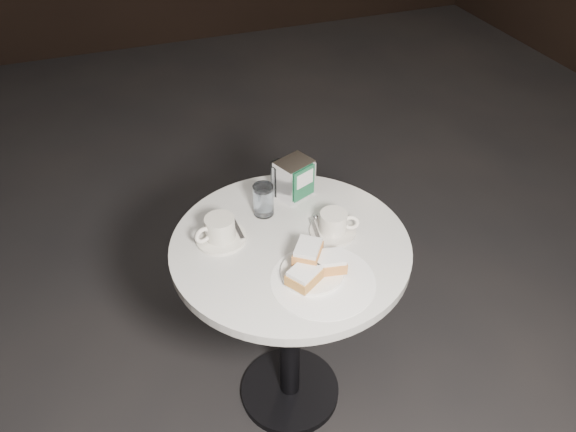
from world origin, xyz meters
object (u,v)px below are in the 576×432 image
(cafe_table, at_px, (290,290))
(coffee_cup_left, at_px, (220,231))
(water_glass_left, at_px, (263,200))
(coffee_cup_right, at_px, (334,224))
(napkin_dispenser, at_px, (294,179))
(beignet_plate, at_px, (313,266))
(water_glass_right, at_px, (281,179))

(cafe_table, height_order, coffee_cup_left, coffee_cup_left)
(coffee_cup_left, distance_m, water_glass_left, 0.17)
(cafe_table, relative_size, coffee_cup_right, 4.09)
(water_glass_left, relative_size, napkin_dispenser, 0.77)
(coffee_cup_left, bearing_deg, beignet_plate, -65.13)
(napkin_dispenser, bearing_deg, beignet_plate, -125.12)
(beignet_plate, xyz_separation_m, napkin_dispenser, (0.08, 0.36, 0.03))
(napkin_dispenser, bearing_deg, water_glass_left, -177.58)
(beignet_plate, xyz_separation_m, water_glass_left, (-0.04, 0.30, 0.02))
(water_glass_left, bearing_deg, coffee_cup_left, -154.87)
(beignet_plate, xyz_separation_m, water_glass_right, (0.04, 0.38, 0.02))
(beignet_plate, bearing_deg, coffee_cup_right, 49.25)
(coffee_cup_left, xyz_separation_m, water_glass_right, (0.24, 0.16, 0.02))
(coffee_cup_right, height_order, water_glass_right, water_glass_right)
(coffee_cup_right, distance_m, water_glass_left, 0.23)
(coffee_cup_left, xyz_separation_m, napkin_dispenser, (0.28, 0.13, 0.03))
(coffee_cup_right, relative_size, water_glass_left, 1.79)
(cafe_table, height_order, beignet_plate, beignet_plate)
(cafe_table, bearing_deg, water_glass_right, 76.66)
(water_glass_right, bearing_deg, coffee_cup_right, -72.17)
(coffee_cup_left, relative_size, water_glass_right, 1.68)
(coffee_cup_right, bearing_deg, water_glass_left, 160.15)
(coffee_cup_right, relative_size, napkin_dispenser, 1.38)
(cafe_table, relative_size, water_glass_left, 7.30)
(water_glass_left, distance_m, water_glass_right, 0.12)
(napkin_dispenser, bearing_deg, coffee_cup_right, -101.39)
(coffee_cup_right, height_order, water_glass_left, water_glass_left)
(cafe_table, xyz_separation_m, beignet_plate, (0.01, -0.14, 0.23))
(beignet_plate, distance_m, coffee_cup_right, 0.19)
(coffee_cup_right, distance_m, water_glass_right, 0.26)
(coffee_cup_right, bearing_deg, napkin_dispenser, 125.17)
(water_glass_right, distance_m, napkin_dispenser, 0.05)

